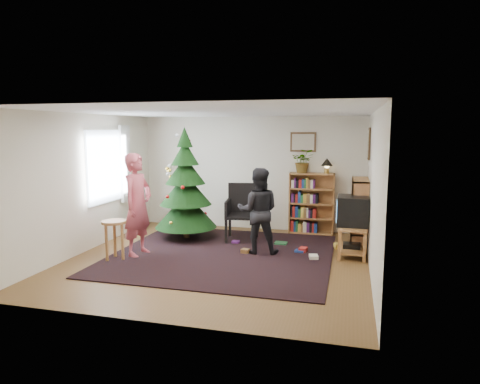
% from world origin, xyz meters
% --- Properties ---
extents(floor, '(5.00, 5.00, 0.00)m').
position_xyz_m(floor, '(0.00, 0.00, 0.00)').
color(floor, brown).
rests_on(floor, ground).
extents(ceiling, '(5.00, 5.00, 0.00)m').
position_xyz_m(ceiling, '(0.00, 0.00, 2.50)').
color(ceiling, white).
rests_on(ceiling, wall_back).
extents(wall_back, '(5.00, 0.02, 2.50)m').
position_xyz_m(wall_back, '(0.00, 2.50, 1.25)').
color(wall_back, silver).
rests_on(wall_back, floor).
extents(wall_front, '(5.00, 0.02, 2.50)m').
position_xyz_m(wall_front, '(0.00, -2.50, 1.25)').
color(wall_front, silver).
rests_on(wall_front, floor).
extents(wall_left, '(0.02, 5.00, 2.50)m').
position_xyz_m(wall_left, '(-2.50, 0.00, 1.25)').
color(wall_left, silver).
rests_on(wall_left, floor).
extents(wall_right, '(0.02, 5.00, 2.50)m').
position_xyz_m(wall_right, '(2.50, 0.00, 1.25)').
color(wall_right, silver).
rests_on(wall_right, floor).
extents(rug, '(3.80, 3.60, 0.02)m').
position_xyz_m(rug, '(0.00, 0.30, 0.01)').
color(rug, black).
rests_on(rug, floor).
extents(window_pane, '(0.04, 1.20, 1.40)m').
position_xyz_m(window_pane, '(-2.47, 0.60, 1.50)').
color(window_pane, silver).
rests_on(window_pane, wall_left).
extents(curtain, '(0.06, 0.35, 1.60)m').
position_xyz_m(curtain, '(-2.43, 1.30, 1.50)').
color(curtain, silver).
rests_on(curtain, wall_left).
extents(picture_back, '(0.55, 0.03, 0.42)m').
position_xyz_m(picture_back, '(1.15, 2.48, 1.95)').
color(picture_back, '#4C3319').
rests_on(picture_back, wall_back).
extents(picture_right, '(0.03, 0.50, 0.60)m').
position_xyz_m(picture_right, '(2.48, 1.75, 1.95)').
color(picture_right, '#4C3319').
rests_on(picture_right, wall_right).
extents(christmas_tree, '(1.25, 1.25, 2.27)m').
position_xyz_m(christmas_tree, '(-1.06, 1.23, 0.94)').
color(christmas_tree, '#3F2816').
rests_on(christmas_tree, rug).
extents(bookshelf_back, '(0.95, 0.30, 1.30)m').
position_xyz_m(bookshelf_back, '(1.37, 2.34, 0.66)').
color(bookshelf_back, '#A5663A').
rests_on(bookshelf_back, floor).
extents(bookshelf_right, '(0.30, 0.95, 1.30)m').
position_xyz_m(bookshelf_right, '(2.34, 1.45, 0.66)').
color(bookshelf_right, '#A5663A').
rests_on(bookshelf_right, floor).
extents(tv_stand, '(0.47, 0.85, 0.55)m').
position_xyz_m(tv_stand, '(2.22, 0.85, 0.32)').
color(tv_stand, '#A5663A').
rests_on(tv_stand, floor).
extents(crt_tv, '(0.54, 0.58, 0.51)m').
position_xyz_m(crt_tv, '(2.22, 0.85, 0.81)').
color(crt_tv, black).
rests_on(crt_tv, tv_stand).
extents(armchair, '(0.70, 0.71, 1.14)m').
position_xyz_m(armchair, '(0.09, 1.46, 0.62)').
color(armchair, black).
rests_on(armchair, rug).
extents(stool, '(0.41, 0.41, 0.69)m').
position_xyz_m(stool, '(-1.69, -0.46, 0.53)').
color(stool, '#A5663A').
rests_on(stool, floor).
extents(person_standing, '(0.53, 0.72, 1.81)m').
position_xyz_m(person_standing, '(-1.44, -0.08, 0.90)').
color(person_standing, '#B14653').
rests_on(person_standing, rug).
extents(person_by_chair, '(0.84, 0.70, 1.54)m').
position_xyz_m(person_by_chair, '(0.58, 0.57, 0.77)').
color(person_by_chair, black).
rests_on(person_by_chair, rug).
extents(potted_plant, '(0.49, 0.44, 0.50)m').
position_xyz_m(potted_plant, '(1.17, 2.34, 1.55)').
color(potted_plant, gray).
rests_on(potted_plant, bookshelf_back).
extents(table_lamp, '(0.24, 0.24, 0.32)m').
position_xyz_m(table_lamp, '(1.67, 2.34, 1.52)').
color(table_lamp, '#A57F33').
rests_on(table_lamp, bookshelf_back).
extents(floor_clutter, '(2.15, 1.01, 0.08)m').
position_xyz_m(floor_clutter, '(1.08, 0.85, 0.04)').
color(floor_clutter, '#A51E19').
rests_on(floor_clutter, rug).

